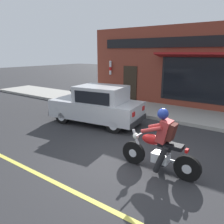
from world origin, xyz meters
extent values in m
plane|color=#2B2B2D|center=(0.00, 0.00, 0.00)|extent=(80.00, 80.00, 0.00)
cube|color=#9E9B93|center=(5.23, 3.00, 0.07)|extent=(2.60, 22.00, 0.14)
cube|color=#D1C64C|center=(-1.80, 3.00, 0.00)|extent=(0.12, 19.80, 0.01)
cube|color=brown|center=(6.78, 0.90, 2.10)|extent=(0.50, 10.90, 4.20)
cube|color=black|center=(6.51, -0.46, 1.55)|extent=(0.04, 4.58, 2.10)
cube|color=black|center=(6.52, -0.46, 1.55)|extent=(0.02, 4.80, 2.20)
cube|color=#2D2319|center=(6.51, 3.90, 1.05)|extent=(0.04, 0.90, 2.10)
cube|color=maroon|center=(6.18, -0.46, 2.75)|extent=(0.81, 5.23, 0.24)
cube|color=black|center=(6.50, 0.90, 3.35)|extent=(0.06, 9.27, 0.50)
cylinder|color=white|center=(6.43, 5.26, 1.90)|extent=(0.14, 0.14, 0.70)
cylinder|color=red|center=(6.43, 5.26, 1.90)|extent=(0.15, 0.15, 0.20)
sphere|color=silver|center=(6.43, 5.26, 2.30)|extent=(0.16, 0.16, 0.16)
cylinder|color=black|center=(0.01, -0.10, 0.31)|extent=(0.10, 0.62, 0.62)
cylinder|color=silver|center=(0.01, -0.10, 0.31)|extent=(0.12, 0.22, 0.22)
cylinder|color=black|center=(0.01, -1.50, 0.31)|extent=(0.10, 0.62, 0.62)
cylinder|color=silver|center=(0.01, -1.50, 0.31)|extent=(0.12, 0.22, 0.22)
cube|color=silver|center=(0.01, -0.85, 0.39)|extent=(0.28, 0.40, 0.24)
ellipsoid|color=#B21919|center=(0.01, -0.60, 0.80)|extent=(0.30, 0.52, 0.24)
cube|color=black|center=(0.01, -1.08, 0.76)|extent=(0.26, 0.56, 0.10)
cylinder|color=silver|center=(0.01, -0.20, 0.62)|extent=(0.07, 0.33, 0.68)
cylinder|color=silver|center=(0.01, -0.32, 0.91)|extent=(0.56, 0.04, 0.04)
sphere|color=silver|center=(0.01, -0.15, 0.79)|extent=(0.16, 0.16, 0.16)
cylinder|color=silver|center=(0.17, -1.25, 0.29)|extent=(0.08, 0.55, 0.08)
cube|color=red|center=(0.01, -1.45, 0.73)|extent=(0.12, 0.06, 0.08)
cylinder|color=black|center=(-0.17, -0.92, 0.43)|extent=(0.14, 0.35, 0.71)
cylinder|color=black|center=(0.19, -0.92, 0.43)|extent=(0.14, 0.35, 0.71)
cube|color=#B23333|center=(0.01, -0.90, 1.08)|extent=(0.34, 0.33, 0.57)
cylinder|color=#B23333|center=(-0.19, -0.66, 1.12)|extent=(0.09, 0.52, 0.26)
cylinder|color=#B23333|center=(0.21, -0.66, 1.12)|extent=(0.09, 0.52, 0.26)
sphere|color=navy|center=(0.01, -0.84, 1.49)|extent=(0.26, 0.26, 0.26)
cube|color=#4C1E19|center=(0.01, -1.06, 1.10)|extent=(0.28, 0.24, 0.42)
cylinder|color=black|center=(1.27, 4.00, 0.30)|extent=(0.26, 0.62, 0.60)
cylinder|color=silver|center=(1.27, 4.00, 0.30)|extent=(0.24, 0.35, 0.33)
cylinder|color=black|center=(2.69, 4.19, 0.30)|extent=(0.26, 0.62, 0.60)
cylinder|color=silver|center=(2.69, 4.19, 0.30)|extent=(0.24, 0.35, 0.33)
cylinder|color=black|center=(1.59, 1.62, 0.30)|extent=(0.26, 0.62, 0.60)
cylinder|color=silver|center=(1.59, 1.62, 0.30)|extent=(0.24, 0.35, 0.33)
cylinder|color=black|center=(3.01, 1.81, 0.30)|extent=(0.26, 0.62, 0.60)
cylinder|color=silver|center=(3.01, 1.81, 0.30)|extent=(0.24, 0.35, 0.33)
cube|color=#B7BABF|center=(2.14, 2.90, 0.60)|extent=(2.12, 3.89, 0.70)
cube|color=#B7BABF|center=(2.17, 2.66, 1.24)|extent=(1.68, 2.08, 0.66)
cube|color=black|center=(2.06, 3.52, 1.19)|extent=(1.36, 0.52, 0.51)
cube|color=black|center=(1.46, 2.56, 1.22)|extent=(0.23, 1.51, 0.46)
cube|color=black|center=(2.89, 2.75, 1.22)|extent=(0.23, 1.51, 0.46)
cube|color=silver|center=(1.39, 4.68, 0.72)|extent=(0.24, 0.07, 0.14)
cube|color=red|center=(1.88, 0.99, 0.74)|extent=(0.20, 0.07, 0.16)
cube|color=silver|center=(2.40, 4.81, 0.72)|extent=(0.24, 0.07, 0.14)
cube|color=red|center=(2.89, 1.13, 0.74)|extent=(0.20, 0.07, 0.16)
cube|color=#28282B|center=(1.90, 4.72, 0.35)|extent=(1.61, 0.33, 0.20)
cube|color=#28282B|center=(2.38, 1.09, 0.35)|extent=(1.61, 0.33, 0.20)
cylinder|color=#514C47|center=(5.12, 5.53, 0.59)|extent=(0.52, 0.52, 0.90)
cylinder|color=black|center=(5.12, 5.53, 1.08)|extent=(0.56, 0.56, 0.08)
camera|label=1|loc=(-4.60, -2.66, 2.84)|focal=35.00mm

